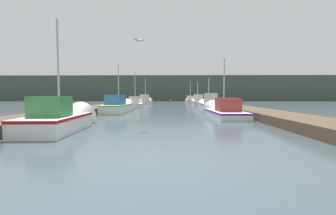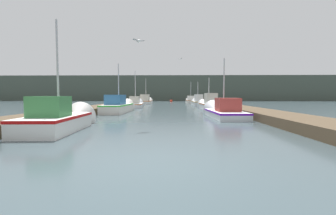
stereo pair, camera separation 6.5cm
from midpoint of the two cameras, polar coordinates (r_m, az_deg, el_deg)
The scene contains 18 objects.
ground_plane at distance 4.96m, azimuth -4.86°, elevation -13.81°, with size 200.00×200.00×0.00m.
dock_left at distance 21.85m, azimuth -16.91°, elevation -0.17°, with size 2.39×40.00×0.46m.
dock_right at distance 21.55m, azimuth 16.91°, elevation -0.22°, with size 2.39×40.00×0.46m.
distant_shore_ridge at distance 64.21m, azimuth 0.85°, elevation 4.73°, with size 120.00×16.00×6.42m.
fishing_boat_0 at distance 10.46m, azimuth -25.09°, elevation -2.64°, with size 1.89×4.69×4.93m.
fishing_boat_1 at distance 15.80m, azimuth 13.54°, elevation -0.92°, with size 1.97×6.00×4.47m.
fishing_boat_2 at distance 19.65m, azimuth -12.15°, elevation 0.35°, with size 1.69×6.21×4.51m.
fishing_boat_3 at distance 23.65m, azimuth 10.25°, elevation 0.79°, with size 1.70×5.85×3.59m.
fishing_boat_4 at distance 28.06m, azimuth -8.12°, elevation 0.91°, with size 2.28×6.56×4.96m.
fishing_boat_5 at distance 32.72m, azimuth 7.56°, elevation 1.40°, with size 1.66×4.85×3.71m.
fishing_boat_6 at distance 37.79m, azimuth -5.51°, elevation 1.65°, with size 1.88×6.15×4.77m.
fishing_boat_7 at distance 42.74m, azimuth 5.81°, elevation 1.76°, with size 1.84×5.13×4.49m.
mooring_piling_0 at distance 48.95m, azimuth 6.67°, elevation 2.09°, with size 0.32×0.32×1.09m.
mooring_piling_1 at distance 35.46m, azimuth 9.10°, elevation 1.64°, with size 0.29×0.29×1.05m.
mooring_piling_2 at distance 23.17m, azimuth 12.46°, elevation 0.74°, with size 0.29×0.29×0.99m.
channel_buoy at distance 49.29m, azimuth 0.87°, elevation 1.67°, with size 0.60×0.60×1.10m.
seagull_lead at distance 10.72m, azimuth -7.28°, elevation 16.45°, with size 0.51×0.42×0.12m.
seagull_1 at distance 26.79m, azimuth 3.26°, elevation 12.26°, with size 0.42×0.51×0.12m.
Camera 2 is at (0.55, -4.72, 1.45)m, focal length 24.00 mm.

